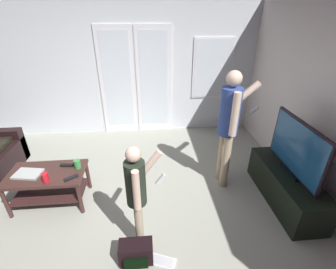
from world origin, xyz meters
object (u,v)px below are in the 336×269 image
(cup_by_laptop, at_px, (45,178))
(tv_remote_black, at_px, (67,165))
(tv_stand, at_px, (286,187))
(coffee_table, at_px, (48,181))
(cup_near_edge, at_px, (77,164))
(dvd_remote_slim, at_px, (71,178))
(person_child, at_px, (137,191))
(backpack, at_px, (136,253))
(laptop_closed, at_px, (28,174))
(loose_keyboard, at_px, (155,259))
(person_adult, at_px, (229,121))
(flat_screen_tv, at_px, (297,149))

(cup_by_laptop, relative_size, tv_remote_black, 0.72)
(tv_stand, bearing_deg, coffee_table, 175.34)
(tv_stand, xyz_separation_m, cup_by_laptop, (-3.06, 0.07, 0.32))
(coffee_table, distance_m, cup_near_edge, 0.44)
(cup_by_laptop, height_order, dvd_remote_slim, cup_by_laptop)
(person_child, bearing_deg, backpack, -101.76)
(tv_stand, relative_size, backpack, 3.81)
(laptop_closed, xyz_separation_m, dvd_remote_slim, (0.57, -0.13, -0.00))
(laptop_closed, distance_m, dvd_remote_slim, 0.58)
(loose_keyboard, xyz_separation_m, cup_near_edge, (-0.96, 1.06, 0.53))
(tv_stand, xyz_separation_m, person_child, (-1.94, -0.51, 0.52))
(cup_by_laptop, relative_size, dvd_remote_slim, 0.72)
(loose_keyboard, height_order, cup_by_laptop, cup_by_laptop)
(backpack, bearing_deg, person_adult, 43.07)
(coffee_table, bearing_deg, person_adult, 4.92)
(person_adult, distance_m, cup_by_laptop, 2.42)
(laptop_closed, relative_size, cup_by_laptop, 2.65)
(person_child, bearing_deg, flat_screen_tv, 14.78)
(flat_screen_tv, bearing_deg, cup_by_laptop, 178.74)
(person_child, xyz_separation_m, tv_remote_black, (-0.97, 0.89, -0.26))
(flat_screen_tv, xyz_separation_m, person_adult, (-0.72, 0.46, 0.19))
(coffee_table, height_order, backpack, coffee_table)
(tv_remote_black, bearing_deg, flat_screen_tv, 0.12)
(tv_stand, height_order, cup_by_laptop, cup_by_laptop)
(laptop_closed, bearing_deg, dvd_remote_slim, -3.31)
(person_adult, xyz_separation_m, backpack, (-1.26, -1.18, -0.89))
(laptop_closed, bearing_deg, cup_by_laptop, -20.50)
(tv_stand, bearing_deg, tv_remote_black, 172.50)
(laptop_closed, xyz_separation_m, tv_remote_black, (0.43, 0.15, -0.00))
(tv_stand, height_order, backpack, tv_stand)
(cup_near_edge, bearing_deg, coffee_table, -170.17)
(cup_near_edge, xyz_separation_m, cup_by_laptop, (-0.31, -0.25, 0.00))
(person_adult, relative_size, dvd_remote_slim, 9.91)
(tv_stand, height_order, dvd_remote_slim, dvd_remote_slim)
(coffee_table, bearing_deg, flat_screen_tv, -4.60)
(cup_near_edge, bearing_deg, cup_by_laptop, -141.03)
(tv_stand, relative_size, tv_remote_black, 7.71)
(person_adult, distance_m, loose_keyboard, 1.89)
(laptop_closed, height_order, cup_near_edge, cup_near_edge)
(person_child, height_order, backpack, person_child)
(person_adult, height_order, laptop_closed, person_adult)
(tv_stand, xyz_separation_m, person_adult, (-0.72, 0.46, 0.78))
(tv_remote_black, bearing_deg, person_adult, 9.67)
(laptop_closed, distance_m, cup_by_laptop, 0.33)
(tv_remote_black, bearing_deg, cup_by_laptop, -108.38)
(tv_remote_black, bearing_deg, person_child, -34.99)
(flat_screen_tv, bearing_deg, coffee_table, 175.40)
(coffee_table, height_order, tv_stand, coffee_table)
(tv_stand, xyz_separation_m, laptop_closed, (-3.34, 0.24, 0.27))
(laptop_closed, bearing_deg, person_adult, 14.75)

